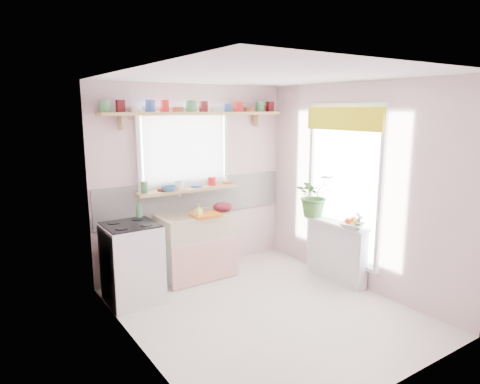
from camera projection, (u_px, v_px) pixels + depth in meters
room at (267, 173)px, 5.49m from camera, size 3.20×3.20×3.20m
sink_unit at (196, 245)px, 5.58m from camera, size 0.95×0.65×1.11m
cooker at (132, 263)px, 4.85m from camera, size 0.58×0.58×0.93m
radiator_ledge at (336, 250)px, 5.48m from camera, size 0.22×0.95×0.78m
windowsill at (188, 190)px, 5.59m from camera, size 1.40×0.22×0.04m
pine_shelf at (197, 113)px, 5.48m from camera, size 2.52×0.24×0.04m
shelf_crockery at (197, 108)px, 5.47m from camera, size 2.47×0.11×0.12m
sill_crockery at (185, 184)px, 5.55m from camera, size 1.35×0.11×0.12m
dish_tray at (206, 215)px, 5.36m from camera, size 0.36×0.28×0.03m
colander at (223, 207)px, 5.63m from camera, size 0.31×0.31×0.12m
jade_plant at (314, 195)px, 5.65m from camera, size 0.52×0.46×0.57m
fruit_bowl at (352, 225)px, 5.10m from camera, size 0.34×0.34×0.07m
herb_pot at (358, 221)px, 5.02m from camera, size 0.14×0.12×0.23m
soap_bottle_sink at (199, 211)px, 5.29m from camera, size 0.09×0.09×0.17m
sill_cup at (178, 184)px, 5.56m from camera, size 0.15×0.15×0.10m
sill_bowl at (169, 189)px, 5.37m from camera, size 0.23×0.23×0.06m
shelf_vase at (262, 107)px, 6.10m from camera, size 0.15×0.15×0.14m
cooker_bottle at (139, 209)px, 5.03m from camera, size 0.10×0.10×0.21m
fruit at (352, 221)px, 5.10m from camera, size 0.20×0.14×0.10m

